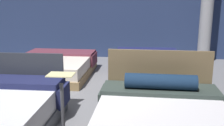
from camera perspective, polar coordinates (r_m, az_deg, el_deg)
ground_plane at (r=4.37m, az=-5.47°, el=-9.32°), size 18.00×18.00×0.02m
bed_1 at (r=3.23m, az=10.96°, el=-13.24°), size 1.73×2.16×0.97m
bed_2 at (r=6.11m, az=-12.62°, el=-0.75°), size 1.72×1.99×0.46m
bed_3 at (r=5.82m, az=7.90°, el=-0.91°), size 1.55×1.93×0.54m
price_sign at (r=3.01m, az=-10.69°, el=-12.93°), size 0.28×0.24×0.92m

